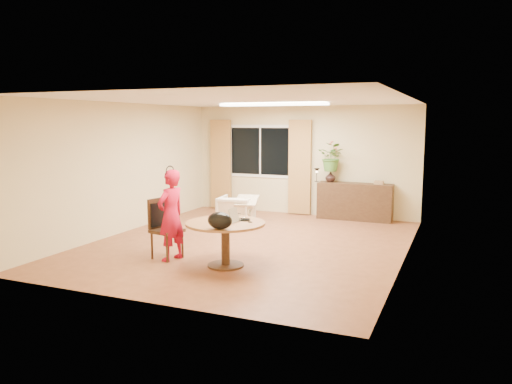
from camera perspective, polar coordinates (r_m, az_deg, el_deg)
floor at (r=9.21m, az=-0.76°, el=-5.93°), size 6.50×6.50×0.00m
ceiling at (r=8.95m, az=-0.79°, el=10.45°), size 6.50×6.50×0.00m
wall_back at (r=12.03m, az=5.40°, el=3.60°), size 5.50×0.00×5.50m
wall_left at (r=10.39m, az=-14.85°, el=2.67°), size 0.00×6.50×6.50m
wall_right at (r=8.30m, az=16.94°, el=1.30°), size 0.00×6.50×6.50m
window at (r=12.37m, az=0.50°, el=4.69°), size 1.70×0.03×1.30m
curtain_left at (r=12.76m, az=-4.01°, el=3.17°), size 0.55×0.08×2.25m
curtain_right at (r=11.97m, az=5.02°, el=2.84°), size 0.55×0.08×2.25m
ceiling_panel at (r=10.06m, az=1.97°, el=9.98°), size 2.20×0.35×0.05m
dining_table at (r=7.71m, az=-3.51°, el=-4.54°), size 1.22×1.22×0.70m
dining_chair at (r=8.27m, az=-10.15°, el=-4.18°), size 0.55×0.52×0.98m
child at (r=8.12m, az=-9.69°, el=-2.63°), size 0.60×0.46×1.47m
laptop at (r=7.69m, az=-3.60°, el=-2.54°), size 0.37×0.27×0.24m
tumbler at (r=7.85m, az=-1.99°, el=-2.81°), size 0.07×0.07×0.10m
wine_glass at (r=7.64m, az=-0.68°, el=-2.71°), size 0.09×0.09×0.21m
pot_lid at (r=7.81m, az=-1.38°, el=-3.13°), size 0.25×0.25×0.03m
handbag at (r=7.15m, az=-4.16°, el=-3.29°), size 0.43×0.32×0.25m
armchair at (r=10.71m, az=-2.28°, el=-2.18°), size 0.78×0.80×0.65m
throw at (r=10.48m, az=-1.06°, el=-0.52°), size 0.56×0.64×0.03m
sideboard at (r=11.58m, az=11.22°, el=-1.07°), size 1.68×0.41×0.84m
vase at (r=11.63m, az=8.51°, el=1.74°), size 0.25×0.25×0.25m
bouquet at (r=11.58m, az=8.69°, el=3.97°), size 0.67×0.60×0.66m
book_stack at (r=11.42m, az=13.86°, el=1.07°), size 0.22×0.17×0.08m
desk_lamp at (r=11.66m, az=6.95°, el=1.99°), size 0.14×0.14×0.33m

